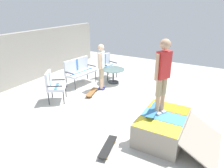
{
  "coord_description": "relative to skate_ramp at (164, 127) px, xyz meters",
  "views": [
    {
      "loc": [
        -5.14,
        -2.97,
        3.06
      ],
      "look_at": [
        0.03,
        -0.06,
        0.7
      ],
      "focal_mm": 33.01,
      "sensor_mm": 36.0,
      "label": 1
    }
  ],
  "objects": [
    {
      "name": "skateboard_on_ramp",
      "position": [
        0.0,
        0.29,
        0.38
      ],
      "size": [
        0.81,
        0.25,
        0.1
      ],
      "color": "#3372B2",
      "rests_on": "skate_ramp"
    },
    {
      "name": "patio_table",
      "position": [
        2.62,
        2.85,
        0.11
      ],
      "size": [
        0.9,
        0.9,
        0.57
      ],
      "color": "#38383D",
      "rests_on": "ground_plane"
    },
    {
      "name": "patio_bench",
      "position": [
        1.84,
        3.95,
        0.32
      ],
      "size": [
        1.31,
        0.7,
        1.02
      ],
      "color": "#38383D",
      "rests_on": "ground_plane"
    },
    {
      "name": "skateboard_spare",
      "position": [
        -1.05,
        0.94,
        -0.21
      ],
      "size": [
        0.82,
        0.35,
        0.1
      ],
      "color": "black",
      "rests_on": "ground_plane"
    },
    {
      "name": "back_wall_cinderblock",
      "position": [
        0.89,
        6.0,
        0.71
      ],
      "size": [
        9.0,
        0.2,
        2.0
      ],
      "color": "#9E998E",
      "rests_on": "ground_plane"
    },
    {
      "name": "person_watching",
      "position": [
        1.83,
        2.9,
        0.69
      ],
      "size": [
        0.46,
        0.31,
        1.69
      ],
      "color": "navy",
      "rests_on": "ground_plane"
    },
    {
      "name": "patio_chair_by_wall",
      "position": [
        0.18,
        3.72,
        0.32
      ],
      "size": [
        0.82,
        0.8,
        1.02
      ],
      "color": "#38383D",
      "rests_on": "ground_plane"
    },
    {
      "name": "patio_chair_near_house",
      "position": [
        3.06,
        3.43,
        0.32
      ],
      "size": [
        0.74,
        0.69,
        1.02
      ],
      "color": "#38383D",
      "rests_on": "ground_plane"
    },
    {
      "name": "skateboard_by_bench",
      "position": [
        1.23,
        2.94,
        -0.21
      ],
      "size": [
        0.82,
        0.4,
        0.1
      ],
      "color": "brown",
      "rests_on": "ground_plane"
    },
    {
      "name": "ground_plane",
      "position": [
        0.89,
        2.0,
        -0.34
      ],
      "size": [
        12.0,
        12.0,
        0.1
      ],
      "primitive_type": "cube",
      "color": "beige"
    },
    {
      "name": "person_skater",
      "position": [
        0.1,
        0.18,
        1.33
      ],
      "size": [
        0.44,
        0.34,
        1.76
      ],
      "color": "silver",
      "rests_on": "skate_ramp"
    },
    {
      "name": "skate_ramp",
      "position": [
        0.0,
        0.0,
        0.0
      ],
      "size": [
        1.51,
        1.8,
        0.59
      ],
      "color": "gray",
      "rests_on": "ground_plane"
    }
  ]
}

